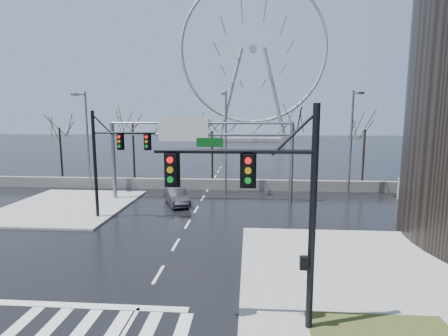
# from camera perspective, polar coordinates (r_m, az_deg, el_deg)

# --- Properties ---
(ground) EXTENTS (260.00, 260.00, 0.00)m
(ground) POSITION_cam_1_polar(r_m,az_deg,el_deg) (17.92, -10.67, -16.71)
(ground) COLOR black
(ground) RESTS_ON ground
(sidewalk_right_ext) EXTENTS (12.00, 10.00, 0.15)m
(sidewalk_right_ext) POSITION_cam_1_polar(r_m,az_deg,el_deg) (20.00, 20.98, -14.17)
(sidewalk_right_ext) COLOR gray
(sidewalk_right_ext) RESTS_ON ground
(sidewalk_far) EXTENTS (10.00, 12.00, 0.15)m
(sidewalk_far) POSITION_cam_1_polar(r_m,az_deg,el_deg) (32.50, -24.21, -5.68)
(sidewalk_far) COLOR gray
(sidewalk_far) RESTS_ON ground
(barrier_wall) EXTENTS (52.00, 0.50, 1.10)m
(barrier_wall) POSITION_cam_1_polar(r_m,az_deg,el_deg) (36.60, -2.67, -2.67)
(barrier_wall) COLOR slate
(barrier_wall) RESTS_ON ground
(signal_mast_near) EXTENTS (5.52, 0.41, 8.00)m
(signal_mast_near) POSITION_cam_1_polar(r_m,az_deg,el_deg) (11.95, 7.97, -4.68)
(signal_mast_near) COLOR black
(signal_mast_near) RESTS_ON ground
(signal_mast_far) EXTENTS (4.72, 0.41, 8.00)m
(signal_mast_far) POSITION_cam_1_polar(r_m,az_deg,el_deg) (26.79, -18.22, 2.12)
(signal_mast_far) COLOR black
(signal_mast_far) RESTS_ON ground
(sign_gantry) EXTENTS (16.36, 0.40, 7.60)m
(sign_gantry) POSITION_cam_1_polar(r_m,az_deg,el_deg) (31.07, -4.54, 3.97)
(sign_gantry) COLOR slate
(sign_gantry) RESTS_ON ground
(streetlight_left) EXTENTS (0.50, 2.55, 10.00)m
(streetlight_left) POSITION_cam_1_polar(r_m,az_deg,el_deg) (37.60, -21.64, 5.25)
(streetlight_left) COLOR slate
(streetlight_left) RESTS_ON ground
(streetlight_mid) EXTENTS (0.50, 2.55, 10.00)m
(streetlight_mid) POSITION_cam_1_polar(r_m,az_deg,el_deg) (33.94, 0.26, 5.56)
(streetlight_mid) COLOR slate
(streetlight_mid) RESTS_ON ground
(streetlight_right) EXTENTS (0.50, 2.55, 10.00)m
(streetlight_right) POSITION_cam_1_polar(r_m,az_deg,el_deg) (35.21, 20.22, 5.15)
(streetlight_right) COLOR slate
(streetlight_right) RESTS_ON ground
(tree_far_left) EXTENTS (3.50, 3.50, 7.00)m
(tree_far_left) POSITION_cam_1_polar(r_m,az_deg,el_deg) (45.56, -25.25, 5.09)
(tree_far_left) COLOR black
(tree_far_left) RESTS_ON ground
(tree_left) EXTENTS (3.75, 3.75, 7.50)m
(tree_left) POSITION_cam_1_polar(r_m,az_deg,el_deg) (41.40, -14.66, 5.92)
(tree_left) COLOR black
(tree_left) RESTS_ON ground
(tree_center) EXTENTS (3.25, 3.25, 6.50)m
(tree_center) POSITION_cam_1_polar(r_m,az_deg,el_deg) (40.46, -1.95, 5.00)
(tree_center) COLOR black
(tree_center) RESTS_ON ground
(tree_right) EXTENTS (3.90, 3.90, 7.80)m
(tree_right) POSITION_cam_1_polar(r_m,az_deg,el_deg) (39.46, 11.07, 6.28)
(tree_right) COLOR black
(tree_right) RESTS_ON ground
(tree_far_right) EXTENTS (3.40, 3.40, 6.80)m
(tree_far_right) POSITION_cam_1_polar(r_m,az_deg,el_deg) (41.69, 21.97, 4.83)
(tree_far_right) COLOR black
(tree_far_right) RESTS_ON ground
(ferris_wheel) EXTENTS (45.00, 6.00, 50.91)m
(ferris_wheel) POSITION_cam_1_polar(r_m,az_deg,el_deg) (112.21, 4.73, 17.88)
(ferris_wheel) COLOR gray
(ferris_wheel) RESTS_ON ground
(car) EXTENTS (3.15, 4.59, 1.43)m
(car) POSITION_cam_1_polar(r_m,az_deg,el_deg) (30.55, -7.76, -4.64)
(car) COLOR black
(car) RESTS_ON ground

